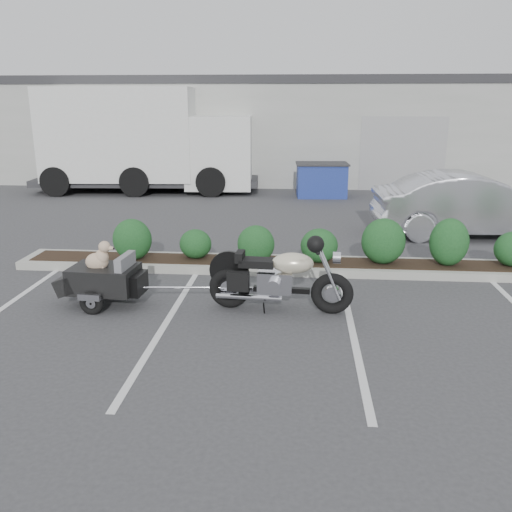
# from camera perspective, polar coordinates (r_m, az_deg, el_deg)

# --- Properties ---
(ground) EXTENTS (90.00, 90.00, 0.00)m
(ground) POSITION_cam_1_polar(r_m,az_deg,el_deg) (8.43, 1.52, -5.82)
(ground) COLOR #38383A
(ground) RESTS_ON ground
(planter_kerb) EXTENTS (12.00, 1.00, 0.15)m
(planter_kerb) POSITION_cam_1_polar(r_m,az_deg,el_deg) (10.48, 7.69, -1.08)
(planter_kerb) COLOR #9E9E93
(planter_kerb) RESTS_ON ground
(building) EXTENTS (26.00, 10.00, 4.00)m
(building) POSITION_cam_1_polar(r_m,az_deg,el_deg) (24.84, 3.88, 13.43)
(building) COLOR #9EA099
(building) RESTS_ON ground
(motorcycle) EXTENTS (2.25, 0.76, 1.29)m
(motorcycle) POSITION_cam_1_polar(r_m,az_deg,el_deg) (8.28, 2.50, -2.44)
(motorcycle) COLOR black
(motorcycle) RESTS_ON ground
(pet_trailer) EXTENTS (1.80, 1.01, 1.07)m
(pet_trailer) POSITION_cam_1_polar(r_m,az_deg,el_deg) (8.87, -15.78, -2.22)
(pet_trailer) COLOR black
(pet_trailer) RESTS_ON ground
(sedan) EXTENTS (4.64, 1.83, 1.50)m
(sedan) POSITION_cam_1_polar(r_m,az_deg,el_deg) (13.87, 21.78, 5.02)
(sedan) COLOR silver
(sedan) RESTS_ON ground
(dumpster) EXTENTS (1.78, 1.28, 1.13)m
(dumpster) POSITION_cam_1_polar(r_m,az_deg,el_deg) (18.47, 6.92, 7.99)
(dumpster) COLOR navy
(dumpster) RESTS_ON ground
(delivery_truck) EXTENTS (7.94, 3.17, 3.56)m
(delivery_truck) POSITION_cam_1_polar(r_m,az_deg,el_deg) (19.82, -11.50, 11.65)
(delivery_truck) COLOR silver
(delivery_truck) RESTS_ON ground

